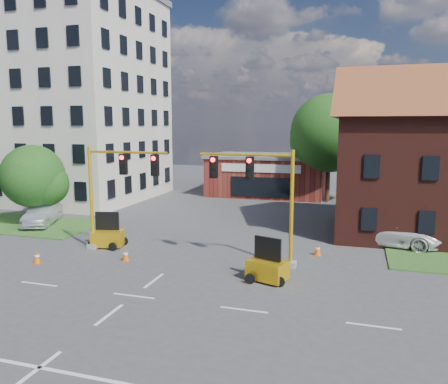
# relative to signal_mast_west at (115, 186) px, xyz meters

# --- Properties ---
(ground) EXTENTS (120.00, 120.00, 0.00)m
(ground) POSITION_rel_signal_mast_west_xyz_m (4.36, -6.00, -3.92)
(ground) COLOR #414143
(ground) RESTS_ON ground
(lane_markings) EXTENTS (60.00, 36.00, 0.01)m
(lane_markings) POSITION_rel_signal_mast_west_xyz_m (4.36, -9.00, -3.91)
(lane_markings) COLOR silver
(lane_markings) RESTS_ON ground
(office_block) EXTENTS (18.40, 15.40, 20.60)m
(office_block) POSITION_rel_signal_mast_west_xyz_m (-15.64, 15.91, 6.39)
(office_block) COLOR beige
(office_block) RESTS_ON ground
(brick_shop) EXTENTS (12.40, 8.40, 4.30)m
(brick_shop) POSITION_rel_signal_mast_west_xyz_m (4.36, 23.99, -1.76)
(brick_shop) COLOR maroon
(brick_shop) RESTS_ON ground
(tree_large) EXTENTS (7.90, 7.52, 10.44)m
(tree_large) POSITION_rel_signal_mast_west_xyz_m (11.24, 21.08, 2.48)
(tree_large) COLOR #3A2315
(tree_large) RESTS_ON ground
(tree_nw_front) EXTENTS (4.92, 4.69, 6.00)m
(tree_nw_front) POSITION_rel_signal_mast_west_xyz_m (-9.41, 4.58, -0.42)
(tree_nw_front) COLOR #3A2315
(tree_nw_front) RESTS_ON ground
(signal_mast_west) EXTENTS (5.30, 0.60, 6.20)m
(signal_mast_west) POSITION_rel_signal_mast_west_xyz_m (0.00, 0.00, 0.00)
(signal_mast_west) COLOR gray
(signal_mast_west) RESTS_ON ground
(signal_mast_east) EXTENTS (5.30, 0.60, 6.20)m
(signal_mast_east) POSITION_rel_signal_mast_west_xyz_m (8.71, 0.00, 0.00)
(signal_mast_east) COLOR gray
(signal_mast_east) RESTS_ON ground
(trailer_west) EXTENTS (2.10, 1.66, 2.10)m
(trailer_west) POSITION_rel_signal_mast_west_xyz_m (-0.96, 0.55, -3.26)
(trailer_west) COLOR gold
(trailer_west) RESTS_ON ground
(trailer_east) EXTENTS (2.10, 1.72, 2.06)m
(trailer_east) POSITION_rel_signal_mast_west_xyz_m (9.60, -2.41, -3.28)
(trailer_east) COLOR gold
(trailer_east) RESTS_ON ground
(cone_a) EXTENTS (0.40, 0.40, 0.70)m
(cone_a) POSITION_rel_signal_mast_west_xyz_m (-2.90, -3.42, -3.58)
(cone_a) COLOR #D9570B
(cone_a) RESTS_ON ground
(cone_b) EXTENTS (0.40, 0.40, 0.70)m
(cone_b) POSITION_rel_signal_mast_west_xyz_m (1.50, -1.64, -3.58)
(cone_b) COLOR #D9570B
(cone_b) RESTS_ON ground
(cone_c) EXTENTS (0.40, 0.40, 0.70)m
(cone_c) POSITION_rel_signal_mast_west_xyz_m (10.03, -2.03, -3.58)
(cone_c) COLOR #D9570B
(cone_c) RESTS_ON ground
(cone_d) EXTENTS (0.40, 0.40, 0.70)m
(cone_d) POSITION_rel_signal_mast_west_xyz_m (11.55, 2.51, -3.58)
(cone_d) COLOR #D9570B
(cone_d) RESTS_ON ground
(pickup_white) EXTENTS (6.30, 3.64, 1.65)m
(pickup_white) POSITION_rel_signal_mast_west_xyz_m (15.71, 6.15, -3.09)
(pickup_white) COLOR white
(pickup_white) RESTS_ON ground
(sedan_silver_front) EXTENTS (3.38, 5.12, 1.60)m
(sedan_silver_front) POSITION_rel_signal_mast_west_xyz_m (-8.93, 4.42, -3.12)
(sedan_silver_front) COLOR #A5A8AC
(sedan_silver_front) RESTS_ON ground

